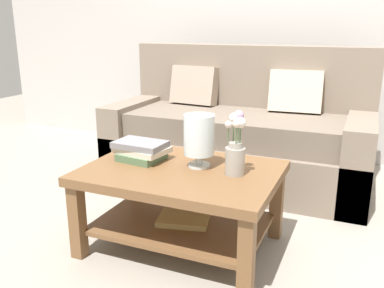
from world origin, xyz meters
TOP-DOWN VIEW (x-y plane):
  - ground_plane at (0.00, 0.00)m, footprint 10.00×10.00m
  - back_wall at (0.00, 1.65)m, footprint 6.40×0.12m
  - couch at (-0.13, 0.78)m, footprint 2.01×0.90m
  - coffee_table at (-0.10, -0.41)m, footprint 1.04×0.75m
  - book_stack_main at (-0.37, -0.35)m, footprint 0.32×0.25m
  - glass_hurricane_vase at (-0.02, -0.33)m, footprint 0.17×0.17m
  - flower_pitcher at (0.20, -0.37)m, footprint 0.11×0.12m

SIDE VIEW (x-z plane):
  - ground_plane at x=0.00m, z-range 0.00..0.00m
  - coffee_table at x=-0.10m, z-range 0.10..0.57m
  - couch at x=-0.13m, z-range -0.17..0.89m
  - book_stack_main at x=-0.37m, z-range 0.47..0.58m
  - flower_pitcher at x=0.20m, z-range 0.44..0.77m
  - glass_hurricane_vase at x=-0.02m, z-range 0.49..0.78m
  - back_wall at x=0.00m, z-range 0.00..2.70m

